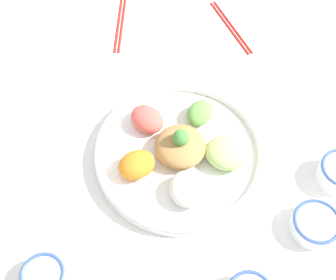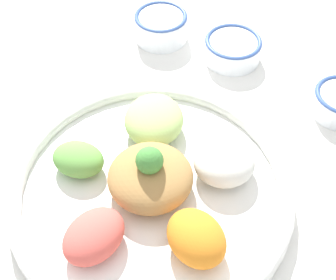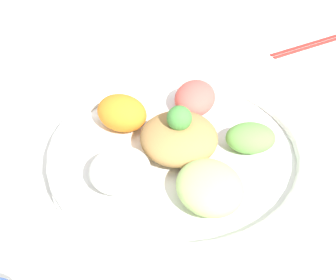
{
  "view_description": "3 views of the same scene",
  "coord_description": "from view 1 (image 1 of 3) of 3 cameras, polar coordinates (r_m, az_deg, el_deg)",
  "views": [
    {
      "loc": [
        -0.49,
        -0.1,
        0.87
      ],
      "look_at": [
        -0.02,
        0.02,
        0.09
      ],
      "focal_mm": 50.0,
      "sensor_mm": 36.0,
      "label": 1
    },
    {
      "loc": [
        -0.07,
        0.33,
        0.51
      ],
      "look_at": [
        -0.02,
        -0.04,
        0.07
      ],
      "focal_mm": 50.0,
      "sensor_mm": 36.0,
      "label": 2
    },
    {
      "loc": [
        -0.14,
        -0.46,
        0.46
      ],
      "look_at": [
        -0.02,
        -0.02,
        0.06
      ],
      "focal_mm": 50.0,
      "sensor_mm": 36.0,
      "label": 3
    }
  ],
  "objects": [
    {
      "name": "sauce_bowl_red",
      "position": [
        0.95,
        17.54,
        -9.75
      ],
      "size": [
        0.09,
        0.09,
        0.04
      ],
      "color": "white",
      "rests_on": "ground_plane"
    },
    {
      "name": "rice_bowl_blue",
      "position": [
        0.9,
        -14.87,
        -15.83
      ],
      "size": [
        0.08,
        0.08,
        0.04
      ],
      "color": "white",
      "rests_on": "ground_plane"
    },
    {
      "name": "serving_spoon_main",
      "position": [
        0.99,
        -14.64,
        -5.85
      ],
      "size": [
        0.14,
        0.07,
        0.01
      ],
      "rotation": [
        0.0,
        0.0,
        5.99
      ],
      "color": "silver",
      "rests_on": "ground_plane"
    },
    {
      "name": "chopsticks_pair_near",
      "position": [
        1.25,
        7.68,
        13.55
      ],
      "size": [
        0.17,
        0.14,
        0.01
      ],
      "rotation": [
        0.0,
        0.0,
        3.83
      ],
      "color": "red",
      "rests_on": "ground_plane"
    },
    {
      "name": "ground_plane",
      "position": [
        1.0,
        1.47,
        -2.11
      ],
      "size": [
        2.4,
        2.4,
        0.0
      ],
      "primitive_type": "plane",
      "color": "white"
    },
    {
      "name": "chopsticks_pair_far",
      "position": [
        1.26,
        -5.8,
        14.44
      ],
      "size": [
        0.23,
        0.07,
        0.01
      ],
      "rotation": [
        0.0,
        0.0,
        0.22
      ],
      "color": "red",
      "rests_on": "ground_plane"
    },
    {
      "name": "salad_platter",
      "position": [
        0.98,
        1.5,
        -1.45
      ],
      "size": [
        0.36,
        0.36,
        0.1
      ],
      "color": "white",
      "rests_on": "ground_plane"
    }
  ]
}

